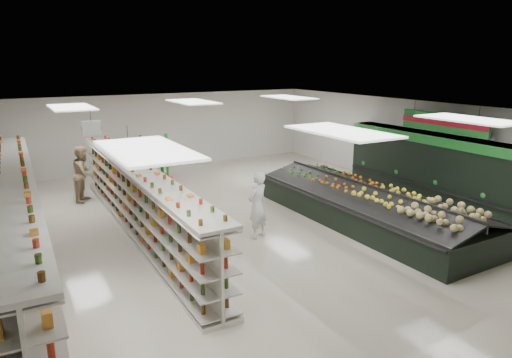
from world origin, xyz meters
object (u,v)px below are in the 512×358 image
produce_island (367,205)px  shopper_main (258,205)px  gondola_center (139,203)px  shopper_background (84,173)px  soda_endcap (152,161)px  gondola_left (18,226)px

produce_island → shopper_main: (-3.37, 0.49, 0.39)m
gondola_center → produce_island: bearing=-21.6°
produce_island → shopper_background: shopper_background is taller
soda_endcap → shopper_background: shopper_background is taller
gondola_left → shopper_background: size_ratio=6.37×
gondola_left → soda_endcap: gondola_left is taller
soda_endcap → shopper_background: bearing=-155.3°
produce_island → shopper_main: bearing=171.7°
gondola_left → gondola_center: gondola_left is taller
shopper_main → gondola_left: bearing=-34.3°
gondola_left → produce_island: bearing=-8.9°
shopper_background → soda_endcap: bearing=-35.8°
produce_island → shopper_main: size_ratio=4.20×
gondola_left → soda_endcap: 7.54m
gondola_left → produce_island: 9.06m
shopper_background → produce_island: bearing=-103.0°
shopper_main → gondola_center: bearing=-58.8°
gondola_left → shopper_main: (5.53, -1.13, -0.06)m
gondola_left → shopper_main: gondola_left is taller
soda_endcap → gondola_center: bearing=-110.8°
gondola_center → soda_endcap: bearing=69.4°
gondola_left → shopper_main: bearing=-10.2°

